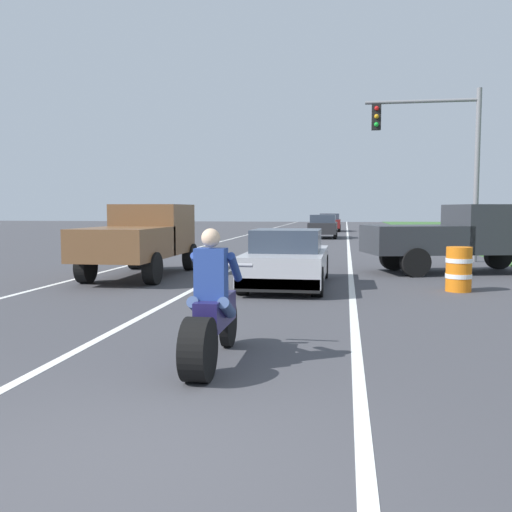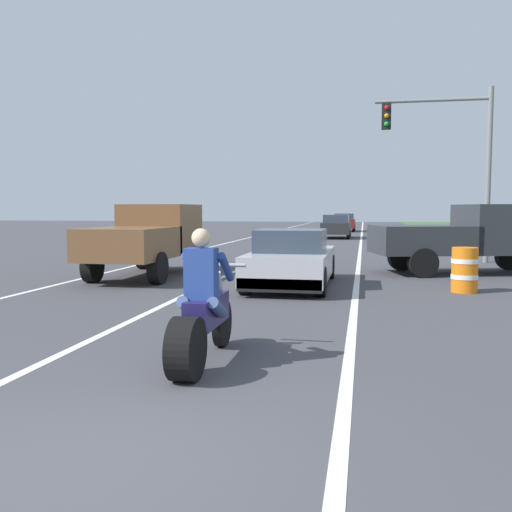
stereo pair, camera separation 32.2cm
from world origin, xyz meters
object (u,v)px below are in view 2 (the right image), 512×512
Objects in this scene: sports_car_silver at (292,260)px; distant_car_further_ahead at (344,222)px; pickup_truck_left_lane_brown at (149,236)px; distant_car_far_ahead at (336,226)px; pickup_truck_right_shoulder_dark_grey at (467,235)px; traffic_light_mast_near at (453,148)px; construction_barrel_nearest at (465,270)px; motorcycle_with_rider at (202,316)px.

distant_car_further_ahead is at bearing 89.91° from sports_car_silver.
pickup_truck_left_lane_brown reaches higher than distant_car_far_ahead.
traffic_light_mast_near reaches higher than pickup_truck_right_shoulder_dark_grey.
construction_barrel_nearest is at bearing -100.39° from pickup_truck_right_shoulder_dark_grey.
traffic_light_mast_near is 1.50× the size of distant_car_far_ahead.
construction_barrel_nearest is (-0.79, -7.51, -3.45)m from traffic_light_mast_near.
traffic_light_mast_near is at bearing 84.00° from construction_barrel_nearest.
pickup_truck_left_lane_brown is 0.80× the size of traffic_light_mast_near.
pickup_truck_left_lane_brown is at bearing 115.54° from motorcycle_with_rider.
sports_car_silver is 4.30× the size of construction_barrel_nearest.
pickup_truck_left_lane_brown is 9.03m from pickup_truck_right_shoulder_dark_grey.
pickup_truck_right_shoulder_dark_grey reaches higher than distant_car_further_ahead.
distant_car_further_ahead is at bearing 99.75° from traffic_light_mast_near.
distant_car_further_ahead is at bearing 89.42° from distant_car_far_ahead.
distant_car_further_ahead is (-4.62, 26.90, -3.18)m from traffic_light_mast_near.
traffic_light_mast_near reaches higher than construction_barrel_nearest.
motorcycle_with_rider is at bearing -90.21° from distant_car_far_ahead.
construction_barrel_nearest is at bearing -96.00° from traffic_light_mast_near.
sports_car_silver is at bearing 176.25° from construction_barrel_nearest.
motorcycle_with_rider is 0.37× the size of traffic_light_mast_near.
pickup_truck_right_shoulder_dark_grey is (4.77, 10.59, 0.51)m from motorcycle_with_rider.
pickup_truck_left_lane_brown is 8.22m from construction_barrel_nearest.
distant_car_far_ahead is (4.09, 21.54, -0.33)m from pickup_truck_left_lane_brown.
pickup_truck_right_shoulder_dark_grey reaches higher than distant_car_far_ahead.
sports_car_silver is 34.16m from distant_car_further_ahead.
motorcycle_with_rider reaches higher than distant_car_further_ahead.
distant_car_further_ahead is at bearing 82.70° from pickup_truck_left_lane_brown.
traffic_light_mast_near reaches higher than distant_car_far_ahead.
motorcycle_with_rider is at bearing -90.31° from distant_car_further_ahead.
sports_car_silver is at bearing -122.83° from traffic_light_mast_near.
sports_car_silver is 1.08× the size of distant_car_far_ahead.
pickup_truck_left_lane_brown is at bearing 168.73° from construction_barrel_nearest.
pickup_truck_right_shoulder_dark_grey is 19.85m from distant_car_far_ahead.
traffic_light_mast_near is 27.48m from distant_car_further_ahead.
construction_barrel_nearest is (-0.71, -3.86, -0.60)m from pickup_truck_right_shoulder_dark_grey.
sports_car_silver is 9.25m from traffic_light_mast_near.
motorcycle_with_rider is at bearing -121.09° from construction_barrel_nearest.
construction_barrel_nearest is 34.63m from distant_car_further_ahead.
sports_car_silver is at bearing -17.99° from pickup_truck_left_lane_brown.
traffic_light_mast_near reaches higher than pickup_truck_left_lane_brown.
pickup_truck_left_lane_brown is at bearing 162.01° from sports_car_silver.
motorcycle_with_rider is 0.46× the size of pickup_truck_left_lane_brown.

